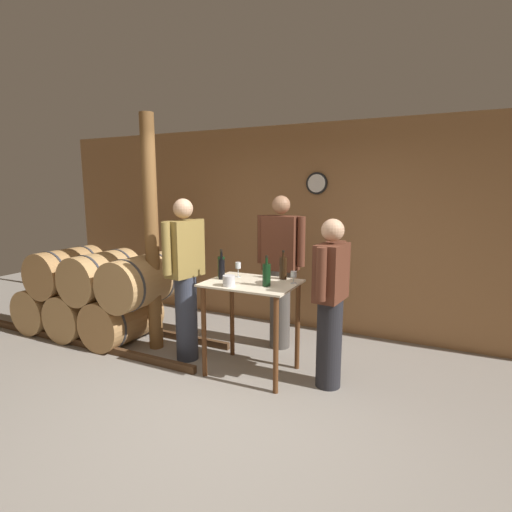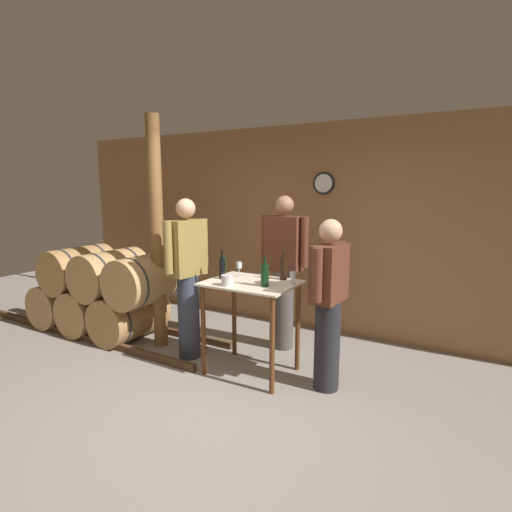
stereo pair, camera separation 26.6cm
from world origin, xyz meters
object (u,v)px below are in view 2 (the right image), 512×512
object	(u,v)px
wine_glass_near_left	(239,266)
person_host	(188,275)
wine_bottle_far_left	(222,266)
wine_bottle_left	(222,268)
wine_bottle_right	(284,268)
wine_glass_near_center	(293,275)
wooden_post	(157,235)
wine_bottle_center	(265,274)
person_visitor_bearded	(284,269)
ice_bucket	(227,280)
person_visitor_with_scarf	(328,302)

from	to	relation	value
wine_glass_near_left	person_host	size ratio (longest dim) A/B	0.09
wine_bottle_far_left	wine_bottle_left	distance (m)	0.10
wine_bottle_right	wine_glass_near_center	xyz separation A→B (m)	(0.17, -0.13, -0.03)
wooden_post	wine_bottle_left	size ratio (longest dim) A/B	8.89
wine_bottle_far_left	wine_bottle_center	world-z (taller)	same
person_visitor_bearded	wine_bottle_left	bearing A→B (deg)	-113.89
wooden_post	wine_bottle_center	world-z (taller)	wooden_post
wine_bottle_center	wine_glass_near_center	world-z (taller)	wine_bottle_center
person_visitor_bearded	ice_bucket	bearing A→B (deg)	-97.16
ice_bucket	wine_glass_near_center	bearing A→B (deg)	35.39
wooden_post	person_host	size ratio (longest dim) A/B	1.52
person_visitor_with_scarf	ice_bucket	bearing A→B (deg)	-161.77
wine_glass_near_center	wine_glass_near_left	bearing A→B (deg)	178.91
person_visitor_with_scarf	wine_bottle_left	bearing A→B (deg)	-175.96
wine_bottle_left	wine_bottle_center	xyz separation A→B (m)	(0.54, -0.06, 0.00)
wine_bottle_right	wine_glass_near_left	xyz separation A→B (m)	(-0.46, -0.12, -0.00)
wine_bottle_left	wine_glass_near_center	distance (m)	0.75
wine_bottle_left	wine_bottle_far_left	bearing A→B (deg)	122.79
wooden_post	person_visitor_with_scarf	bearing A→B (deg)	-0.33
person_host	wine_bottle_far_left	bearing A→B (deg)	12.30
wine_bottle_center	ice_bucket	distance (m)	0.37
wooden_post	person_host	xyz separation A→B (m)	(0.52, -0.10, -0.40)
wine_bottle_center	wine_glass_near_center	size ratio (longest dim) A/B	2.43
wine_bottle_far_left	person_visitor_bearded	distance (m)	0.79
wine_bottle_left	ice_bucket	bearing A→B (deg)	-46.02
wooden_post	wine_bottle_left	world-z (taller)	wooden_post
wine_bottle_right	person_visitor_bearded	distance (m)	0.55
wine_glass_near_left	wine_glass_near_center	xyz separation A→B (m)	(0.63, -0.01, -0.03)
wine_glass_near_left	person_visitor_with_scarf	xyz separation A→B (m)	(1.02, -0.08, -0.22)
wine_glass_near_left	wine_bottle_far_left	bearing A→B (deg)	-153.39
wooden_post	wine_glass_near_left	xyz separation A→B (m)	(1.09, 0.07, -0.27)
wine_bottle_center	wine_glass_near_left	xyz separation A→B (m)	(-0.43, 0.22, 0.00)
wine_glass_near_left	person_visitor_bearded	bearing A→B (deg)	68.98
wine_glass_near_left	ice_bucket	world-z (taller)	wine_glass_near_left
wine_bottle_far_left	wine_glass_near_center	world-z (taller)	wine_bottle_far_left
wine_glass_near_center	person_host	distance (m)	1.21
wine_bottle_far_left	ice_bucket	xyz separation A→B (m)	(0.27, -0.30, -0.06)
wine_bottle_left	person_visitor_bearded	world-z (taller)	person_visitor_bearded
person_visitor_with_scarf	wine_glass_near_left	bearing A→B (deg)	175.51
wine_bottle_right	wine_glass_near_left	world-z (taller)	wine_bottle_right
wine_bottle_center	wine_glass_near_center	distance (m)	0.29
person_host	person_visitor_bearded	size ratio (longest dim) A/B	0.99
wooden_post	wine_bottle_left	bearing A→B (deg)	-5.34
wooden_post	wine_bottle_far_left	bearing A→B (deg)	-0.67
person_visitor_with_scarf	wine_bottle_far_left	bearing A→B (deg)	179.95
wine_bottle_center	person_visitor_bearded	bearing A→B (deg)	103.61
wine_glass_near_center	ice_bucket	size ratio (longest dim) A/B	1.02
wine_bottle_right	person_host	world-z (taller)	person_host
person_host	wine_bottle_left	bearing A→B (deg)	0.91
wooden_post	wine_bottle_right	distance (m)	1.58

